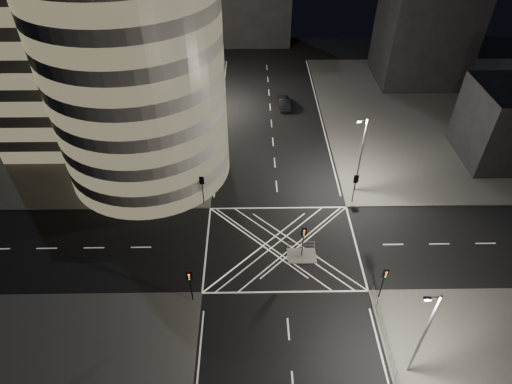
{
  "coord_description": "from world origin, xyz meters",
  "views": [
    {
      "loc": [
        -3.2,
        -31.09,
        33.95
      ],
      "look_at": [
        -2.65,
        5.4,
        3.0
      ],
      "focal_mm": 30.0,
      "sensor_mm": 36.0,
      "label": 1
    }
  ],
  "objects_px": {
    "street_lamp_left_far": "(209,75)",
    "street_lamp_right_near": "(423,334)",
    "traffic_signal_nl": "(190,281)",
    "traffic_signal_fr": "(355,184)",
    "sedan": "(284,102)",
    "traffic_signal_nr": "(384,278)",
    "street_lamp_left_near": "(199,141)",
    "street_lamp_right_far": "(361,154)",
    "traffic_signal_fl": "(202,185)",
    "central_island": "(302,256)",
    "traffic_signal_island": "(303,237)"
  },
  "relations": [
    {
      "from": "traffic_signal_fr",
      "to": "sedan",
      "type": "distance_m",
      "value": 24.36
    },
    {
      "from": "street_lamp_left_far",
      "to": "street_lamp_right_near",
      "type": "height_order",
      "value": "same"
    },
    {
      "from": "traffic_signal_fl",
      "to": "sedan",
      "type": "distance_m",
      "value": 25.86
    },
    {
      "from": "central_island",
      "to": "traffic_signal_island",
      "type": "height_order",
      "value": "traffic_signal_island"
    },
    {
      "from": "street_lamp_right_near",
      "to": "sedan",
      "type": "height_order",
      "value": "street_lamp_right_near"
    },
    {
      "from": "street_lamp_right_far",
      "to": "sedan",
      "type": "relative_size",
      "value": 2.1
    },
    {
      "from": "central_island",
      "to": "sedan",
      "type": "distance_m",
      "value": 31.65
    },
    {
      "from": "street_lamp_left_near",
      "to": "street_lamp_right_far",
      "type": "bearing_deg",
      "value": -9.03
    },
    {
      "from": "traffic_signal_nl",
      "to": "traffic_signal_fr",
      "type": "xyz_separation_m",
      "value": [
        17.6,
        13.6,
        0.0
      ]
    },
    {
      "from": "street_lamp_right_near",
      "to": "street_lamp_right_far",
      "type": "bearing_deg",
      "value": 90.0
    },
    {
      "from": "traffic_signal_fr",
      "to": "street_lamp_right_far",
      "type": "distance_m",
      "value": 3.48
    },
    {
      "from": "traffic_signal_fl",
      "to": "traffic_signal_nl",
      "type": "xyz_separation_m",
      "value": [
        0.0,
        -13.6,
        0.0
      ]
    },
    {
      "from": "traffic_signal_island",
      "to": "street_lamp_right_far",
      "type": "relative_size",
      "value": 0.4
    },
    {
      "from": "traffic_signal_fr",
      "to": "street_lamp_left_far",
      "type": "bearing_deg",
      "value": 128.17
    },
    {
      "from": "traffic_signal_fl",
      "to": "street_lamp_left_far",
      "type": "xyz_separation_m",
      "value": [
        -0.64,
        23.2,
        2.63
      ]
    },
    {
      "from": "traffic_signal_nl",
      "to": "sedan",
      "type": "distance_m",
      "value": 38.58
    },
    {
      "from": "traffic_signal_nl",
      "to": "traffic_signal_nr",
      "type": "relative_size",
      "value": 1.0
    },
    {
      "from": "street_lamp_left_near",
      "to": "traffic_signal_nl",
      "type": "bearing_deg",
      "value": -88.06
    },
    {
      "from": "street_lamp_left_far",
      "to": "street_lamp_right_near",
      "type": "distance_m",
      "value": 47.88
    },
    {
      "from": "traffic_signal_island",
      "to": "sedan",
      "type": "distance_m",
      "value": 31.71
    },
    {
      "from": "central_island",
      "to": "traffic_signal_island",
      "type": "xyz_separation_m",
      "value": [
        0.0,
        0.0,
        2.84
      ]
    },
    {
      "from": "central_island",
      "to": "traffic_signal_fr",
      "type": "relative_size",
      "value": 0.75
    },
    {
      "from": "traffic_signal_fr",
      "to": "traffic_signal_nr",
      "type": "bearing_deg",
      "value": -90.0
    },
    {
      "from": "traffic_signal_nl",
      "to": "street_lamp_right_far",
      "type": "relative_size",
      "value": 0.4
    },
    {
      "from": "street_lamp_right_near",
      "to": "sedan",
      "type": "xyz_separation_m",
      "value": [
        -7.3,
        44.14,
        -4.76
      ]
    },
    {
      "from": "traffic_signal_nr",
      "to": "street_lamp_left_near",
      "type": "height_order",
      "value": "street_lamp_left_near"
    },
    {
      "from": "traffic_signal_fl",
      "to": "street_lamp_right_far",
      "type": "relative_size",
      "value": 0.4
    },
    {
      "from": "traffic_signal_fr",
      "to": "sedan",
      "type": "relative_size",
      "value": 0.84
    },
    {
      "from": "central_island",
      "to": "traffic_signal_nr",
      "type": "bearing_deg",
      "value": -37.93
    },
    {
      "from": "traffic_signal_fr",
      "to": "street_lamp_right_near",
      "type": "distance_m",
      "value": 20.97
    },
    {
      "from": "street_lamp_left_far",
      "to": "sedan",
      "type": "bearing_deg",
      "value": 0.69
    },
    {
      "from": "traffic_signal_fr",
      "to": "street_lamp_left_far",
      "type": "relative_size",
      "value": 0.4
    },
    {
      "from": "traffic_signal_nr",
      "to": "street_lamp_right_near",
      "type": "bearing_deg",
      "value": -84.96
    },
    {
      "from": "traffic_signal_nr",
      "to": "traffic_signal_fr",
      "type": "bearing_deg",
      "value": 90.0
    },
    {
      "from": "traffic_signal_nr",
      "to": "street_lamp_left_near",
      "type": "relative_size",
      "value": 0.4
    },
    {
      "from": "traffic_signal_fr",
      "to": "street_lamp_left_far",
      "type": "height_order",
      "value": "street_lamp_left_far"
    },
    {
      "from": "traffic_signal_fr",
      "to": "sedan",
      "type": "bearing_deg",
      "value": 105.93
    },
    {
      "from": "street_lamp_right_far",
      "to": "sedan",
      "type": "bearing_deg",
      "value": 109.04
    },
    {
      "from": "traffic_signal_fr",
      "to": "street_lamp_right_near",
      "type": "relative_size",
      "value": 0.4
    },
    {
      "from": "traffic_signal_nr",
      "to": "sedan",
      "type": "height_order",
      "value": "traffic_signal_nr"
    },
    {
      "from": "central_island",
      "to": "street_lamp_right_far",
      "type": "xyz_separation_m",
      "value": [
        7.44,
        10.5,
        5.47
      ]
    },
    {
      "from": "traffic_signal_nr",
      "to": "street_lamp_left_near",
      "type": "xyz_separation_m",
      "value": [
        -18.24,
        18.8,
        2.63
      ]
    },
    {
      "from": "traffic_signal_fl",
      "to": "street_lamp_right_far",
      "type": "xyz_separation_m",
      "value": [
        18.24,
        2.2,
        2.63
      ]
    },
    {
      "from": "street_lamp_right_far",
      "to": "street_lamp_left_far",
      "type": "bearing_deg",
      "value": 131.94
    },
    {
      "from": "street_lamp_left_near",
      "to": "traffic_signal_nr",
      "type": "bearing_deg",
      "value": -45.87
    },
    {
      "from": "traffic_signal_nl",
      "to": "traffic_signal_fr",
      "type": "distance_m",
      "value": 22.24
    },
    {
      "from": "traffic_signal_fr",
      "to": "street_lamp_left_near",
      "type": "distance_m",
      "value": 19.14
    },
    {
      "from": "traffic_signal_nl",
      "to": "street_lamp_right_near",
      "type": "bearing_deg",
      "value": -21.55
    },
    {
      "from": "traffic_signal_fl",
      "to": "street_lamp_right_near",
      "type": "relative_size",
      "value": 0.4
    },
    {
      "from": "traffic_signal_fl",
      "to": "street_lamp_right_far",
      "type": "height_order",
      "value": "street_lamp_right_far"
    }
  ]
}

